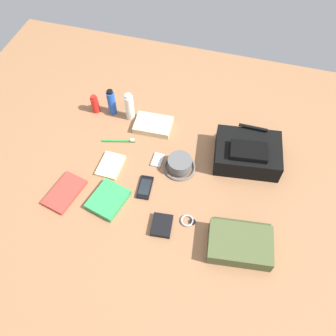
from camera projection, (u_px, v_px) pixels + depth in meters
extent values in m
cube|color=#8E603F|center=(168.00, 174.00, 1.77)|extent=(2.64, 2.02, 0.02)
cube|color=black|center=(247.00, 153.00, 1.75)|extent=(0.35, 0.28, 0.11)
cube|color=black|center=(249.00, 151.00, 1.67)|extent=(0.19, 0.13, 0.03)
cylinder|color=black|center=(253.00, 127.00, 1.76)|extent=(0.15, 0.02, 0.02)
cube|color=#47512D|center=(240.00, 245.00, 1.50)|extent=(0.29, 0.21, 0.07)
cube|color=#394124|center=(242.00, 227.00, 1.58)|extent=(0.27, 0.10, 0.01)
cylinder|color=#545454|center=(180.00, 164.00, 1.74)|extent=(0.12, 0.12, 0.06)
torus|color=#545454|center=(180.00, 167.00, 1.77)|extent=(0.16, 0.16, 0.01)
cylinder|color=red|center=(95.00, 105.00, 1.95)|extent=(0.04, 0.04, 0.10)
cylinder|color=red|center=(93.00, 97.00, 1.91)|extent=(0.03, 0.03, 0.01)
cylinder|color=blue|center=(112.00, 103.00, 1.93)|extent=(0.04, 0.04, 0.15)
cylinder|color=black|center=(110.00, 92.00, 1.86)|extent=(0.03, 0.03, 0.01)
cylinder|color=white|center=(130.00, 107.00, 1.90)|extent=(0.05, 0.05, 0.16)
cylinder|color=white|center=(128.00, 96.00, 1.83)|extent=(0.04, 0.04, 0.01)
cube|color=red|center=(65.00, 192.00, 1.68)|extent=(0.17, 0.23, 0.02)
cube|color=white|center=(65.00, 193.00, 1.68)|extent=(0.16, 0.22, 0.01)
cube|color=#2D934C|center=(108.00, 200.00, 1.65)|extent=(0.19, 0.21, 0.03)
cube|color=white|center=(108.00, 200.00, 1.65)|extent=(0.18, 0.20, 0.02)
cube|color=black|center=(145.00, 187.00, 1.70)|extent=(0.07, 0.13, 0.01)
cube|color=black|center=(145.00, 187.00, 1.69)|extent=(0.06, 0.09, 0.00)
cube|color=#B7B7BC|center=(158.00, 160.00, 1.79)|extent=(0.05, 0.08, 0.01)
cylinder|color=silver|center=(157.00, 162.00, 1.78)|extent=(0.03, 0.03, 0.00)
torus|color=#99999E|center=(187.00, 220.00, 1.60)|extent=(0.06, 0.06, 0.01)
cylinder|color=black|center=(193.00, 222.00, 1.60)|extent=(0.03, 0.03, 0.01)
cylinder|color=#198C33|center=(119.00, 141.00, 1.86)|extent=(0.18, 0.05, 0.01)
cube|color=white|center=(132.00, 140.00, 1.85)|extent=(0.02, 0.02, 0.01)
cube|color=black|center=(162.00, 225.00, 1.58)|extent=(0.10, 0.12, 0.02)
cube|color=beige|center=(111.00, 165.00, 1.77)|extent=(0.11, 0.15, 0.02)
cube|color=#C6B289|center=(153.00, 125.00, 1.91)|extent=(0.21, 0.15, 0.04)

